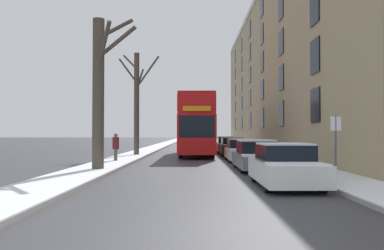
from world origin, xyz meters
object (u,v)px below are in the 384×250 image
object	(u,v)px
bare_tree_left_0	(100,89)
parked_car_4	(227,145)
street_sign_post	(336,147)
pedestrian_left_sidewalk	(116,147)
double_decker_bus	(196,123)
parked_car_3	(232,147)
parked_car_1	(257,156)
bare_tree_left_1	(137,101)
parked_car_2	(241,151)
parked_car_0	(285,166)

from	to	relation	value
bare_tree_left_0	parked_car_4	bearing A→B (deg)	67.12
parked_car_4	street_sign_post	world-z (taller)	street_sign_post
pedestrian_left_sidewalk	street_sign_post	distance (m)	13.62
double_decker_bus	pedestrian_left_sidewalk	distance (m)	9.31
double_decker_bus	street_sign_post	size ratio (longest dim) A/B	5.03
pedestrian_left_sidewalk	double_decker_bus	bearing A→B (deg)	-49.45
bare_tree_left_0	parked_car_3	size ratio (longest dim) A/B	1.81
double_decker_bus	parked_car_4	distance (m)	5.26
bare_tree_left_0	parked_car_1	xyz separation A→B (m)	(7.18, 1.04, -3.05)
parked_car_4	pedestrian_left_sidewalk	distance (m)	14.09
double_decker_bus	bare_tree_left_1	bearing A→B (deg)	-160.65
parked_car_1	parked_car_2	size ratio (longest dim) A/B	1.02
parked_car_1	parked_car_2	world-z (taller)	parked_car_1
parked_car_0	double_decker_bus	bearing A→B (deg)	99.03
double_decker_bus	parked_car_1	bearing A→B (deg)	-76.89
parked_car_2	street_sign_post	distance (m)	11.95
bare_tree_left_1	double_decker_bus	xyz separation A→B (m)	(4.50, 1.58, -1.66)
bare_tree_left_1	pedestrian_left_sidewalk	world-z (taller)	bare_tree_left_1
bare_tree_left_1	parked_car_3	bearing A→B (deg)	6.40
parked_car_1	bare_tree_left_1	bearing A→B (deg)	125.10
parked_car_3	bare_tree_left_0	bearing A→B (deg)	-120.48
bare_tree_left_0	bare_tree_left_1	bearing A→B (deg)	90.45
bare_tree_left_0	parked_car_4	world-z (taller)	bare_tree_left_0
double_decker_bus	parked_car_3	distance (m)	3.44
bare_tree_left_0	parked_car_0	size ratio (longest dim) A/B	1.86
parked_car_0	parked_car_3	xyz separation A→B (m)	(0.00, 16.72, 0.02)
bare_tree_left_1	pedestrian_left_sidewalk	distance (m)	7.06
parked_car_4	parked_car_3	bearing A→B (deg)	-90.00
bare_tree_left_0	parked_car_0	bearing A→B (deg)	-32.14
double_decker_bus	street_sign_post	xyz separation A→B (m)	(4.17, -18.14, -1.23)
parked_car_3	street_sign_post	world-z (taller)	street_sign_post
bare_tree_left_1	parked_car_4	xyz separation A→B (m)	(7.27, 5.63, -3.53)
parked_car_1	parked_car_3	world-z (taller)	parked_car_3
bare_tree_left_1	parked_car_2	bearing A→B (deg)	-32.93
parked_car_2	parked_car_4	bearing A→B (deg)	90.00
parked_car_2	parked_car_0	bearing A→B (deg)	-90.00
parked_car_2	parked_car_3	world-z (taller)	parked_car_3
pedestrian_left_sidewalk	parked_car_2	bearing A→B (deg)	-96.55
bare_tree_left_1	parked_car_3	world-z (taller)	bare_tree_left_1
parked_car_3	parked_car_4	bearing A→B (deg)	90.00
bare_tree_left_1	parked_car_0	size ratio (longest dim) A/B	2.00
pedestrian_left_sidewalk	parked_car_4	bearing A→B (deg)	-50.58
parked_car_4	street_sign_post	bearing A→B (deg)	-86.41
bare_tree_left_1	parked_car_2	world-z (taller)	bare_tree_left_1
parked_car_2	parked_car_4	world-z (taller)	parked_car_4
bare_tree_left_0	pedestrian_left_sidewalk	xyz separation A→B (m)	(-0.34, 5.12, -2.75)
parked_car_3	pedestrian_left_sidewalk	world-z (taller)	pedestrian_left_sidewalk
bare_tree_left_1	double_decker_bus	size ratio (longest dim) A/B	0.68
parked_car_3	bare_tree_left_1	bearing A→B (deg)	-173.60
parked_car_2	pedestrian_left_sidewalk	bearing A→B (deg)	-168.27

